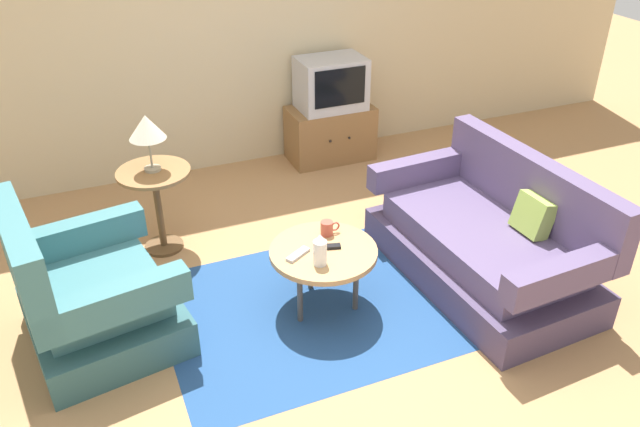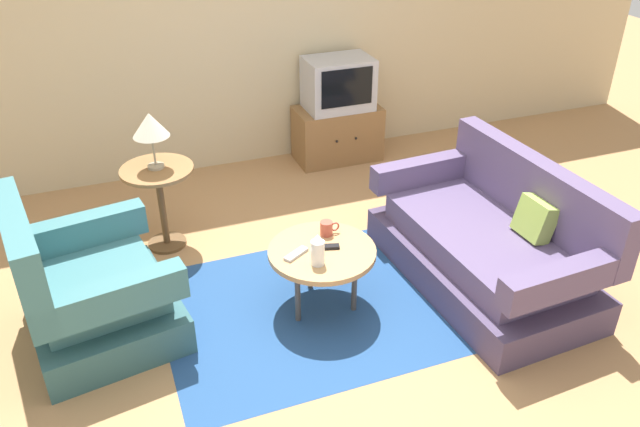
# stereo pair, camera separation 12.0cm
# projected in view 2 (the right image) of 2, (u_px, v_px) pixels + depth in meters

# --- Properties ---
(ground_plane) EXTENTS (16.00, 16.00, 0.00)m
(ground_plane) POSITION_uv_depth(u_px,v_px,m) (320.00, 316.00, 4.09)
(ground_plane) COLOR #AD7F51
(back_wall) EXTENTS (9.00, 0.12, 2.70)m
(back_wall) POSITION_uv_depth(u_px,v_px,m) (218.00, 18.00, 5.41)
(back_wall) COLOR #CCB78E
(back_wall) RESTS_ON ground
(area_rug) EXTENTS (2.06, 1.52, 0.00)m
(area_rug) POSITION_uv_depth(u_px,v_px,m) (322.00, 305.00, 4.19)
(area_rug) COLOR navy
(area_rug) RESTS_ON ground
(armchair) EXTENTS (0.98, 1.06, 0.95)m
(armchair) POSITION_uv_depth(u_px,v_px,m) (89.00, 294.00, 3.79)
(armchair) COLOR #325C60
(armchair) RESTS_ON ground
(couch) EXTENTS (0.97, 1.68, 0.85)m
(couch) POSITION_uv_depth(u_px,v_px,m) (489.00, 244.00, 4.31)
(couch) COLOR #4B3E5C
(couch) RESTS_ON ground
(coffee_table) EXTENTS (0.68, 0.68, 0.44)m
(coffee_table) POSITION_uv_depth(u_px,v_px,m) (322.00, 254.00, 3.99)
(coffee_table) COLOR tan
(coffee_table) RESTS_ON ground
(side_table) EXTENTS (0.52, 0.52, 0.65)m
(side_table) POSITION_uv_depth(u_px,v_px,m) (160.00, 190.00, 4.59)
(side_table) COLOR olive
(side_table) RESTS_ON ground
(tv_stand) EXTENTS (0.79, 0.45, 0.51)m
(tv_stand) POSITION_uv_depth(u_px,v_px,m) (337.00, 133.00, 6.01)
(tv_stand) COLOR olive
(tv_stand) RESTS_ON ground
(television) EXTENTS (0.60, 0.42, 0.47)m
(television) POSITION_uv_depth(u_px,v_px,m) (338.00, 84.00, 5.76)
(television) COLOR #B7B7BC
(television) RESTS_ON tv_stand
(table_lamp) EXTENTS (0.25, 0.25, 0.41)m
(table_lamp) POSITION_uv_depth(u_px,v_px,m) (150.00, 126.00, 4.34)
(table_lamp) COLOR #9E937A
(table_lamp) RESTS_ON side_table
(vase) EXTENTS (0.08, 0.08, 0.21)m
(vase) POSITION_uv_depth(u_px,v_px,m) (318.00, 250.00, 3.78)
(vase) COLOR white
(vase) RESTS_ON coffee_table
(mug) EXTENTS (0.13, 0.08, 0.10)m
(mug) POSITION_uv_depth(u_px,v_px,m) (327.00, 228.00, 4.09)
(mug) COLOR #B74C3D
(mug) RESTS_ON coffee_table
(tv_remote_dark) EXTENTS (0.17, 0.09, 0.02)m
(tv_remote_dark) POSITION_uv_depth(u_px,v_px,m) (326.00, 247.00, 3.97)
(tv_remote_dark) COLOR black
(tv_remote_dark) RESTS_ON coffee_table
(tv_remote_silver) EXTENTS (0.18, 0.13, 0.02)m
(tv_remote_silver) POSITION_uv_depth(u_px,v_px,m) (296.00, 254.00, 3.91)
(tv_remote_silver) COLOR #B2B2B7
(tv_remote_silver) RESTS_ON coffee_table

